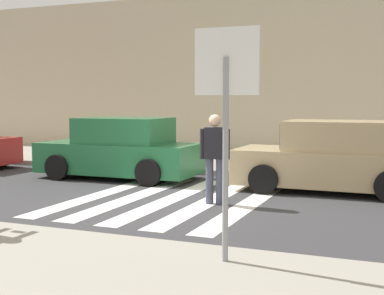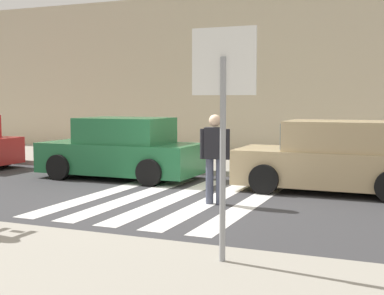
{
  "view_description": "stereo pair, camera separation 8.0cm",
  "coord_description": "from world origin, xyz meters",
  "px_view_note": "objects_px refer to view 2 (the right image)",
  "views": [
    {
      "loc": [
        4.39,
        -9.56,
        2.01
      ],
      "look_at": [
        0.6,
        -0.2,
        1.1
      ],
      "focal_mm": 50.0,
      "sensor_mm": 36.0,
      "label": 1
    },
    {
      "loc": [
        4.47,
        -9.53,
        2.01
      ],
      "look_at": [
        0.6,
        -0.2,
        1.1
      ],
      "focal_mm": 50.0,
      "sensor_mm": 36.0,
      "label": 2
    }
  ],
  "objects_px": {
    "stop_sign": "(224,92)",
    "parked_car_tan": "(333,159)",
    "parked_car_green": "(122,150)",
    "pedestrian_crossing": "(215,154)"
  },
  "relations": [
    {
      "from": "stop_sign",
      "to": "parked_car_green",
      "type": "relative_size",
      "value": 0.65
    },
    {
      "from": "parked_car_green",
      "to": "parked_car_tan",
      "type": "height_order",
      "value": "same"
    },
    {
      "from": "pedestrian_crossing",
      "to": "parked_car_green",
      "type": "bearing_deg",
      "value": 145.86
    },
    {
      "from": "parked_car_green",
      "to": "pedestrian_crossing",
      "type": "bearing_deg",
      "value": -34.14
    },
    {
      "from": "stop_sign",
      "to": "parked_car_tan",
      "type": "distance_m",
      "value": 6.25
    },
    {
      "from": "stop_sign",
      "to": "parked_car_tan",
      "type": "height_order",
      "value": "stop_sign"
    },
    {
      "from": "stop_sign",
      "to": "parked_car_tan",
      "type": "relative_size",
      "value": 0.65
    },
    {
      "from": "parked_car_green",
      "to": "parked_car_tan",
      "type": "xyz_separation_m",
      "value": [
        5.27,
        0.0,
        0.0
      ]
    },
    {
      "from": "parked_car_green",
      "to": "parked_car_tan",
      "type": "bearing_deg",
      "value": 0.0
    },
    {
      "from": "parked_car_green",
      "to": "stop_sign",
      "type": "bearing_deg",
      "value": -51.42
    }
  ]
}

